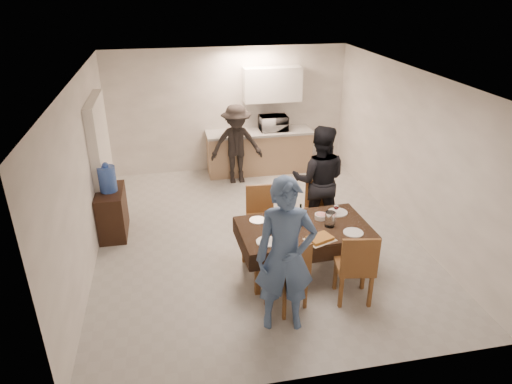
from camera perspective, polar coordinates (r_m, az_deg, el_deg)
floor at (r=7.54m, az=0.02°, el=-5.41°), size 5.00×6.00×0.02m
ceiling at (r=6.60m, az=0.03°, el=14.40°), size 5.00×6.00×0.02m
wall_back at (r=9.78m, az=-3.46°, el=10.13°), size 5.00×0.02×2.60m
wall_front at (r=4.40m, az=7.80°, el=-10.33°), size 5.00×0.02×2.60m
wall_left at (r=6.96m, az=-20.62°, el=2.12°), size 0.02×6.00×2.60m
wall_right at (r=7.82m, az=18.38°, el=4.94°), size 0.02×6.00×2.60m
stub_partition at (r=8.14m, az=-18.70°, el=3.80°), size 0.15×1.40×2.10m
kitchen_base_cabinet at (r=9.84m, az=0.41°, el=4.95°), size 2.20×0.60×0.86m
kitchen_worktop at (r=9.69m, az=0.41°, el=7.47°), size 2.24×0.64×0.05m
upper_cabinet at (r=9.64m, az=2.06°, el=13.30°), size 1.20×0.34×0.70m
dining_table at (r=6.40m, az=6.04°, el=-4.58°), size 1.85×1.13×0.71m
chair_near_left at (r=5.65m, az=4.05°, el=-9.94°), size 0.59×0.61×0.52m
chair_near_right at (r=5.90m, az=12.64°, el=-8.51°), size 0.54×0.54×0.55m
chair_far_left at (r=6.90m, az=0.84°, el=-2.92°), size 0.47×0.47×0.52m
chair_far_right at (r=7.12m, az=7.95°, el=-2.24°), size 0.56×0.58×0.52m
console at (r=7.77m, az=-17.51°, el=-2.44°), size 0.42×0.83×0.77m
water_jug at (r=7.53m, az=-18.09°, el=1.55°), size 0.27×0.27×0.41m
wine_bottle at (r=6.33m, az=5.56°, el=-2.86°), size 0.08×0.08×0.33m
water_pitcher at (r=6.40m, az=9.23°, el=-3.38°), size 0.14×0.14×0.22m
savoury_tart at (r=6.09m, az=8.00°, el=-5.76°), size 0.45×0.39×0.05m
salad_bowl at (r=6.60m, az=8.11°, el=-3.04°), size 0.18×0.18×0.07m
mushroom_dish at (r=6.60m, az=4.94°, el=-3.07°), size 0.20×0.20×0.04m
wine_glass_a at (r=6.00m, az=1.73°, el=-5.21°), size 0.09×0.09×0.19m
wine_glass_b at (r=6.72m, az=9.96°, el=-2.17°), size 0.08×0.08×0.17m
wine_glass_c at (r=6.54m, az=3.66°, el=-2.48°), size 0.09×0.09×0.20m
plate_near_left at (r=5.99m, az=1.36°, el=-6.23°), size 0.28×0.28×0.02m
plate_near_right at (r=6.33m, az=12.06°, el=-4.99°), size 0.27×0.27×0.02m
plate_far_left at (r=6.50m, az=0.21°, el=-3.53°), size 0.24×0.24×0.01m
plate_far_right at (r=6.81m, az=10.17°, el=-2.52°), size 0.29×0.29×0.02m
microwave at (r=9.70m, az=2.20°, el=8.61°), size 0.57×0.39×0.32m
person_near at (r=5.26m, az=3.70°, el=-8.04°), size 0.76×0.56×1.92m
person_far at (r=7.35m, az=7.88°, el=1.44°), size 1.05×0.93×1.81m
person_kitchen at (r=9.20m, az=-2.45°, el=5.97°), size 1.04×0.60×1.62m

